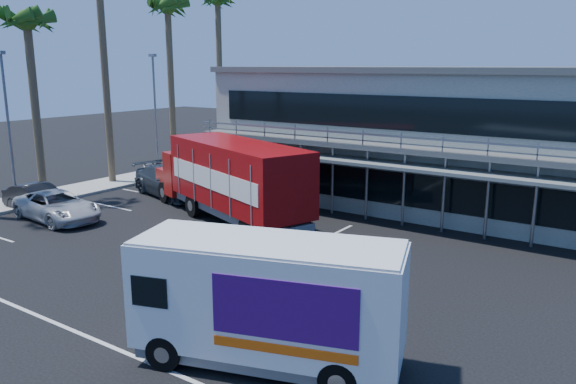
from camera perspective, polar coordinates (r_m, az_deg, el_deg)
The scene contains 14 objects.
ground at distance 21.52m, azimuth -8.54°, elevation -7.48°, with size 120.00×120.00×0.00m, color black.
building at distance 31.79m, azimuth 14.13°, elevation 5.64°, with size 22.40×12.00×7.30m.
curb_strip at distance 36.26m, azimuth -19.64°, elevation 0.39°, with size 3.00×32.00×0.16m, color #A5A399.
palm_c at distance 33.82m, azimuth -24.94°, elevation 14.71°, with size 2.80×2.80×10.75m.
palm_e at distance 39.91m, azimuth -12.10°, elevation 17.08°, with size 2.80×2.80×12.25m.
palm_f at distance 44.24m, azimuth -7.14°, elevation 17.97°, with size 2.80×2.80×13.25m.
light_pole_near at distance 32.28m, azimuth -26.55°, elevation 6.30°, with size 0.50×0.25×8.09m.
light_pole_far at distance 38.16m, azimuth -13.33°, elevation 8.09°, with size 0.50×0.25×8.09m.
red_truck at distance 27.03m, azimuth -5.96°, elevation 1.50°, with size 11.74×6.63×3.89m.
white_van at distance 14.13m, azimuth -2.09°, elevation -10.92°, with size 7.03×4.20×3.25m.
parked_car_b at distance 31.50m, azimuth -24.02°, elevation -0.59°, with size 1.52×4.35×1.43m, color black.
parked_car_c at distance 29.47m, azimuth -22.40°, elevation -1.32°, with size 2.36×5.11×1.42m, color #B9B9BB.
parked_car_d at distance 32.95m, azimuth -11.81°, elevation 1.07°, with size 2.41×5.94×1.72m, color #2C333B.
parked_car_e at distance 37.28m, azimuth -11.49°, elevation 2.21°, with size 1.70×4.22×1.44m, color slate.
Camera 1 is at (13.86, -14.71, 7.40)m, focal length 35.00 mm.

